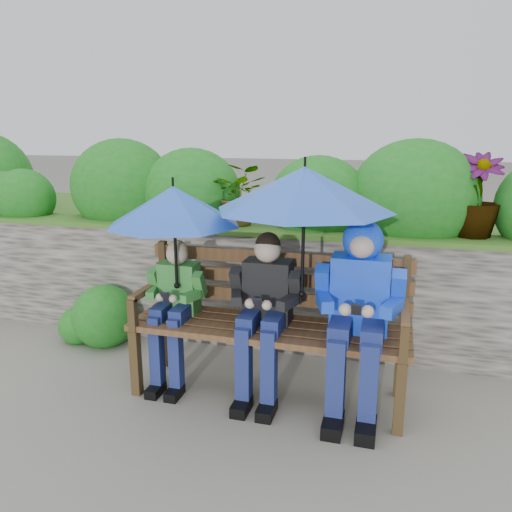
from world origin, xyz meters
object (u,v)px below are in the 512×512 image
(umbrella_left, at_px, (174,206))
(park_bench, at_px, (271,314))
(umbrella_right, at_px, (304,189))
(boy_left, at_px, (175,303))
(boy_middle, at_px, (264,306))
(boy_right, at_px, (359,301))

(umbrella_left, bearing_deg, park_bench, 8.58)
(park_bench, height_order, umbrella_left, umbrella_left)
(park_bench, height_order, umbrella_right, umbrella_right)
(boy_left, distance_m, umbrella_left, 0.71)
(park_bench, xyz_separation_m, umbrella_right, (0.24, -0.10, 0.90))
(boy_middle, distance_m, boy_right, 0.64)
(park_bench, relative_size, umbrella_left, 2.04)
(boy_middle, relative_size, boy_right, 0.91)
(boy_left, distance_m, umbrella_right, 1.26)
(umbrella_right, bearing_deg, boy_middle, 177.34)
(umbrella_left, bearing_deg, boy_left, 150.27)
(boy_left, xyz_separation_m, umbrella_left, (0.03, -0.02, 0.71))
(boy_left, distance_m, boy_middle, 0.67)
(boy_middle, distance_m, umbrella_left, 0.93)
(park_bench, height_order, boy_right, boy_right)
(park_bench, bearing_deg, boy_right, -8.37)
(boy_left, height_order, umbrella_left, umbrella_left)
(boy_left, height_order, boy_middle, boy_middle)
(boy_middle, height_order, umbrella_right, umbrella_right)
(park_bench, relative_size, boy_left, 1.80)
(boy_middle, relative_size, umbrella_right, 1.01)
(boy_left, bearing_deg, umbrella_right, -1.35)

